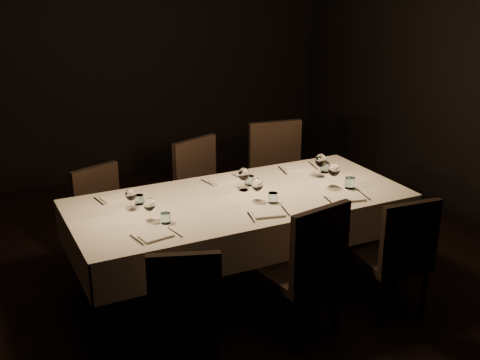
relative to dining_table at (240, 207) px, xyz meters
name	(u,v)px	position (x,y,z in m)	size (l,w,h in m)	color
room	(240,100)	(0.00, 0.00, 0.81)	(5.01, 6.01, 3.01)	black
dining_table	(240,207)	(0.00, 0.00, 0.00)	(2.52, 1.12, 0.76)	black
chair_near_left	(185,305)	(-0.76, -0.81, -0.19)	(0.54, 0.54, 0.88)	black
place_setting_near_left	(155,217)	(-0.73, -0.22, 0.14)	(0.31, 0.39, 0.17)	white
chair_near_center	(306,265)	(0.11, -0.77, -0.15)	(0.55, 0.55, 0.98)	black
place_setting_near_center	(264,196)	(0.09, -0.22, 0.14)	(0.33, 0.40, 0.18)	white
chair_near_right	(398,252)	(0.82, -0.84, -0.18)	(0.48, 0.48, 0.92)	black
place_setting_near_right	(342,181)	(0.76, -0.22, 0.15)	(0.37, 0.42, 0.20)	white
chair_far_left	(104,215)	(-0.85, 0.75, -0.20)	(0.54, 0.54, 0.88)	black
place_setting_far_left	(128,197)	(-0.79, 0.22, 0.14)	(0.31, 0.39, 0.17)	white
chair_far_center	(205,190)	(0.05, 0.80, -0.15)	(0.60, 0.60, 0.98)	black
place_setting_far_center	(239,178)	(0.10, 0.22, 0.15)	(0.34, 0.40, 0.18)	white
chair_far_right	(280,175)	(0.79, 0.78, -0.12)	(0.57, 0.57, 1.05)	black
place_setting_far_right	(315,165)	(0.80, 0.22, 0.15)	(0.37, 0.41, 0.20)	white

